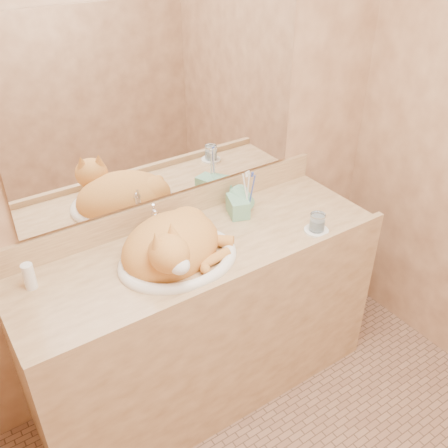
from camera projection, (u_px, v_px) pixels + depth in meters
wall_back at (164, 137)px, 2.06m from camera, size 2.40×0.02×2.50m
vanity_counter at (204, 322)px, 2.32m from camera, size 1.60×0.55×0.85m
mirror at (163, 105)px, 1.97m from camera, size 1.30×0.02×0.80m
sink_basin at (177, 245)px, 1.97m from camera, size 0.55×0.48×0.15m
faucet at (156, 223)px, 2.10m from camera, size 0.06×0.11×0.15m
cat at (172, 244)px, 1.98m from camera, size 0.53×0.48×0.24m
soap_dispenser at (242, 203)px, 2.21m from camera, size 0.11×0.11×0.19m
toothbrush_cup at (249, 205)px, 2.28m from camera, size 0.12×0.12×0.10m
toothbrushes at (249, 190)px, 2.23m from camera, size 0.04×0.04×0.23m
saucer at (316, 231)px, 2.19m from camera, size 0.11×0.11×0.01m
water_glass at (317, 222)px, 2.16m from camera, size 0.07×0.07×0.08m
lotion_bottle at (29, 276)px, 1.84m from camera, size 0.04×0.04×0.11m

